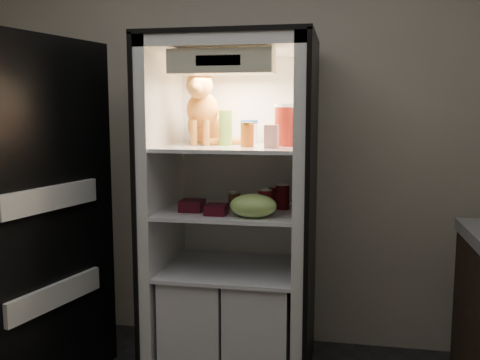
{
  "coord_description": "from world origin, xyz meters",
  "views": [
    {
      "loc": [
        0.6,
        -1.52,
        1.49
      ],
      "look_at": [
        0.05,
        1.32,
        1.1
      ],
      "focal_mm": 40.0,
      "sensor_mm": 36.0,
      "label": 1
    }
  ],
  "objects_px": {
    "cream_carton": "(271,136)",
    "soda_can_b": "(283,197)",
    "parmesan_shaker": "(226,128)",
    "tabby_cat": "(205,116)",
    "berry_box_right": "(216,210)",
    "refrigerator": "(233,233)",
    "berry_box_left": "(192,206)",
    "pepper_jar": "(287,125)",
    "grape_bag": "(253,206)",
    "mayo_tub": "(249,132)",
    "salsa_jar": "(247,135)",
    "condiment_jar": "(234,200)",
    "soda_can_c": "(265,202)",
    "soda_can_a": "(274,196)"
  },
  "relations": [
    {
      "from": "parmesan_shaker",
      "to": "soda_can_b",
      "type": "height_order",
      "value": "parmesan_shaker"
    },
    {
      "from": "salsa_jar",
      "to": "cream_carton",
      "type": "bearing_deg",
      "value": -22.87
    },
    {
      "from": "cream_carton",
      "to": "grape_bag",
      "type": "height_order",
      "value": "cream_carton"
    },
    {
      "from": "soda_can_a",
      "to": "mayo_tub",
      "type": "bearing_deg",
      "value": 162.59
    },
    {
      "from": "soda_can_a",
      "to": "pepper_jar",
      "type": "bearing_deg",
      "value": -48.79
    },
    {
      "from": "condiment_jar",
      "to": "soda_can_b",
      "type": "bearing_deg",
      "value": 9.27
    },
    {
      "from": "tabby_cat",
      "to": "soda_can_c",
      "type": "distance_m",
      "value": 0.61
    },
    {
      "from": "soda_can_a",
      "to": "soda_can_c",
      "type": "relative_size",
      "value": 0.9
    },
    {
      "from": "salsa_jar",
      "to": "pepper_jar",
      "type": "relative_size",
      "value": 0.57
    },
    {
      "from": "parmesan_shaker",
      "to": "berry_box_right",
      "type": "height_order",
      "value": "parmesan_shaker"
    },
    {
      "from": "tabby_cat",
      "to": "soda_can_b",
      "type": "xyz_separation_m",
      "value": [
        0.45,
        -0.03,
        -0.44
      ]
    },
    {
      "from": "refrigerator",
      "to": "parmesan_shaker",
      "type": "bearing_deg",
      "value": -133.18
    },
    {
      "from": "soda_can_c",
      "to": "grape_bag",
      "type": "bearing_deg",
      "value": -112.78
    },
    {
      "from": "parmesan_shaker",
      "to": "cream_carton",
      "type": "xyz_separation_m",
      "value": [
        0.27,
        -0.15,
        -0.04
      ]
    },
    {
      "from": "salsa_jar",
      "to": "soda_can_a",
      "type": "height_order",
      "value": "salsa_jar"
    },
    {
      "from": "refrigerator",
      "to": "salsa_jar",
      "type": "height_order",
      "value": "refrigerator"
    },
    {
      "from": "mayo_tub",
      "to": "soda_can_c",
      "type": "xyz_separation_m",
      "value": [
        0.13,
        -0.26,
        -0.35
      ]
    },
    {
      "from": "cream_carton",
      "to": "soda_can_b",
      "type": "bearing_deg",
      "value": 77.37
    },
    {
      "from": "parmesan_shaker",
      "to": "pepper_jar",
      "type": "bearing_deg",
      "value": 1.98
    },
    {
      "from": "cream_carton",
      "to": "berry_box_right",
      "type": "xyz_separation_m",
      "value": [
        -0.28,
        -0.05,
        -0.38
      ]
    },
    {
      "from": "cream_carton",
      "to": "parmesan_shaker",
      "type": "bearing_deg",
      "value": 151.47
    },
    {
      "from": "mayo_tub",
      "to": "cream_carton",
      "type": "bearing_deg",
      "value": -60.3
    },
    {
      "from": "soda_can_a",
      "to": "grape_bag",
      "type": "relative_size",
      "value": 0.48
    },
    {
      "from": "pepper_jar",
      "to": "grape_bag",
      "type": "xyz_separation_m",
      "value": [
        -0.14,
        -0.24,
        -0.4
      ]
    },
    {
      "from": "berry_box_left",
      "to": "condiment_jar",
      "type": "bearing_deg",
      "value": 29.01
    },
    {
      "from": "berry_box_right",
      "to": "pepper_jar",
      "type": "bearing_deg",
      "value": 31.31
    },
    {
      "from": "pepper_jar",
      "to": "berry_box_left",
      "type": "distance_m",
      "value": 0.67
    },
    {
      "from": "refrigerator",
      "to": "soda_can_c",
      "type": "bearing_deg",
      "value": -37.81
    },
    {
      "from": "parmesan_shaker",
      "to": "pepper_jar",
      "type": "distance_m",
      "value": 0.33
    },
    {
      "from": "refrigerator",
      "to": "berry_box_right",
      "type": "height_order",
      "value": "refrigerator"
    },
    {
      "from": "refrigerator",
      "to": "mayo_tub",
      "type": "relative_size",
      "value": 13.78
    },
    {
      "from": "berry_box_left",
      "to": "salsa_jar",
      "type": "bearing_deg",
      "value": 6.66
    },
    {
      "from": "salsa_jar",
      "to": "berry_box_right",
      "type": "relative_size",
      "value": 1.16
    },
    {
      "from": "refrigerator",
      "to": "parmesan_shaker",
      "type": "relative_size",
      "value": 9.83
    },
    {
      "from": "tabby_cat",
      "to": "soda_can_b",
      "type": "bearing_deg",
      "value": -6.54
    },
    {
      "from": "cream_carton",
      "to": "berry_box_right",
      "type": "relative_size",
      "value": 1.07
    },
    {
      "from": "salsa_jar",
      "to": "soda_can_b",
      "type": "bearing_deg",
      "value": 35.18
    },
    {
      "from": "mayo_tub",
      "to": "cream_carton",
      "type": "distance_m",
      "value": 0.34
    },
    {
      "from": "mayo_tub",
      "to": "salsa_jar",
      "type": "xyz_separation_m",
      "value": [
        0.03,
        -0.24,
        -0.0
      ]
    },
    {
      "from": "soda_can_a",
      "to": "berry_box_right",
      "type": "xyz_separation_m",
      "value": [
        -0.27,
        -0.29,
        -0.03
      ]
    },
    {
      "from": "condiment_jar",
      "to": "berry_box_left",
      "type": "relative_size",
      "value": 0.78
    },
    {
      "from": "tabby_cat",
      "to": "mayo_tub",
      "type": "distance_m",
      "value": 0.27
    },
    {
      "from": "parmesan_shaker",
      "to": "pepper_jar",
      "type": "relative_size",
      "value": 0.85
    },
    {
      "from": "grape_bag",
      "to": "berry_box_right",
      "type": "bearing_deg",
      "value": 171.87
    },
    {
      "from": "refrigerator",
      "to": "berry_box_left",
      "type": "relative_size",
      "value": 15.33
    },
    {
      "from": "parmesan_shaker",
      "to": "mayo_tub",
      "type": "height_order",
      "value": "parmesan_shaker"
    },
    {
      "from": "soda_can_b",
      "to": "grape_bag",
      "type": "height_order",
      "value": "soda_can_b"
    },
    {
      "from": "cream_carton",
      "to": "soda_can_a",
      "type": "xyz_separation_m",
      "value": [
        -0.01,
        0.24,
        -0.35
      ]
    },
    {
      "from": "refrigerator",
      "to": "berry_box_right",
      "type": "relative_size",
      "value": 16.96
    },
    {
      "from": "parmesan_shaker",
      "to": "soda_can_b",
      "type": "bearing_deg",
      "value": 6.12
    }
  ]
}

